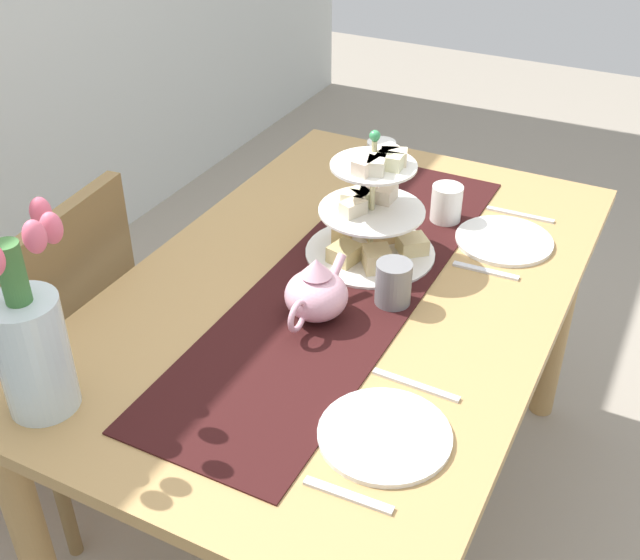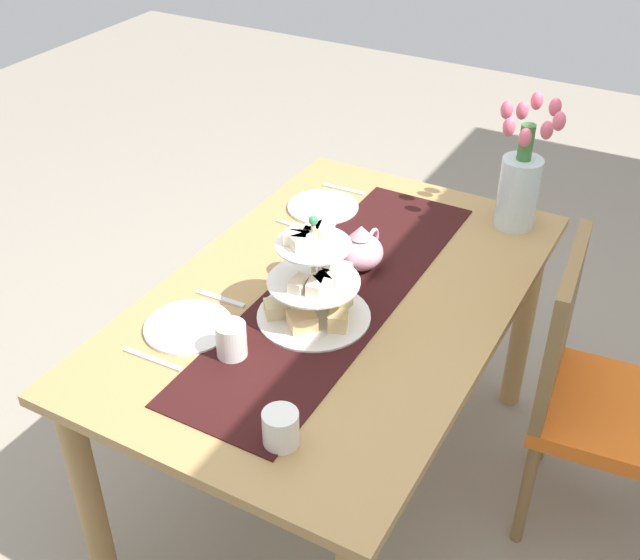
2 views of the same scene
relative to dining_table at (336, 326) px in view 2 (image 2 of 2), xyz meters
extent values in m
plane|color=gray|center=(0.00, 0.00, -0.64)|extent=(8.00, 8.00, 0.00)
cube|color=tan|center=(0.00, 0.00, 0.10)|extent=(1.45, 0.91, 0.03)
cylinder|color=tan|center=(-0.65, -0.38, -0.28)|extent=(0.07, 0.07, 0.73)
cylinder|color=tan|center=(0.65, -0.38, -0.28)|extent=(0.07, 0.07, 0.73)
cylinder|color=tan|center=(-0.65, 0.38, -0.28)|extent=(0.07, 0.07, 0.73)
cylinder|color=olive|center=(-0.07, 0.59, -0.44)|extent=(0.04, 0.04, 0.41)
cylinder|color=olive|center=(-0.43, 0.56, -0.44)|extent=(0.04, 0.04, 0.41)
cube|color=orange|center=(-0.26, 0.75, -0.21)|extent=(0.46, 0.46, 0.05)
cube|color=olive|center=(-0.25, 0.57, 0.04)|extent=(0.42, 0.08, 0.45)
cube|color=black|center=(0.00, 0.00, 0.12)|extent=(1.22, 0.34, 0.00)
cylinder|color=beige|center=(0.13, 0.00, 0.26)|extent=(0.01, 0.01, 0.28)
cylinder|color=white|center=(0.13, 0.00, 0.12)|extent=(0.30, 0.30, 0.01)
cylinder|color=white|center=(0.13, 0.00, 0.23)|extent=(0.24, 0.24, 0.01)
cylinder|color=white|center=(0.13, 0.00, 0.34)|extent=(0.19, 0.19, 0.01)
cube|color=#EBC280|center=(0.19, 0.00, 0.15)|extent=(0.09, 0.09, 0.04)
cube|color=#EAC67F|center=(0.15, 0.08, 0.15)|extent=(0.07, 0.06, 0.05)
cube|color=#D5BF7C|center=(0.07, 0.03, 0.14)|extent=(0.08, 0.07, 0.04)
cube|color=#D8C389|center=(0.07, -0.04, 0.15)|extent=(0.09, 0.08, 0.05)
cube|color=beige|center=(0.17, -0.09, 0.14)|extent=(0.09, 0.09, 0.04)
cube|color=beige|center=(0.18, -0.01, 0.25)|extent=(0.06, 0.04, 0.03)
cube|color=beige|center=(0.17, 0.03, 0.25)|extent=(0.06, 0.05, 0.03)
cube|color=beige|center=(0.15, 0.03, 0.25)|extent=(0.06, 0.07, 0.03)
cube|color=beige|center=(0.13, 0.04, 0.25)|extent=(0.04, 0.06, 0.03)
cube|color=beige|center=(0.09, 0.03, 0.25)|extent=(0.07, 0.06, 0.03)
cube|color=beige|center=(0.08, 0.00, 0.36)|extent=(0.06, 0.04, 0.03)
cube|color=beige|center=(0.10, -0.02, 0.36)|extent=(0.06, 0.05, 0.03)
cube|color=#EDE9B8|center=(0.13, -0.04, 0.36)|extent=(0.04, 0.06, 0.03)
cube|color=beige|center=(0.15, -0.04, 0.36)|extent=(0.05, 0.06, 0.03)
cube|color=beige|center=(0.16, -0.01, 0.36)|extent=(0.07, 0.06, 0.03)
sphere|color=#389356|center=(0.13, 0.00, 0.41)|extent=(0.02, 0.02, 0.02)
ellipsoid|color=#E5A8BC|center=(-0.14, 0.00, 0.17)|extent=(0.13, 0.13, 0.10)
cone|color=#E5A8BC|center=(-0.14, 0.00, 0.24)|extent=(0.06, 0.06, 0.04)
cylinder|color=#E5A8BC|center=(-0.05, 0.00, 0.18)|extent=(0.07, 0.02, 0.06)
torus|color=#E5A8BC|center=(-0.22, 0.00, 0.17)|extent=(0.07, 0.01, 0.07)
cylinder|color=silver|center=(-0.59, 0.31, 0.23)|extent=(0.12, 0.12, 0.22)
cylinder|color=#3D7538|center=(-0.59, 0.31, 0.39)|extent=(0.04, 0.04, 0.12)
ellipsoid|color=#E5607A|center=(-0.50, 0.33, 0.45)|extent=(0.04, 0.04, 0.06)
ellipsoid|color=#E5607A|center=(-0.54, 0.40, 0.50)|extent=(0.04, 0.04, 0.06)
ellipsoid|color=#E5607A|center=(-0.58, 0.37, 0.45)|extent=(0.04, 0.04, 0.06)
ellipsoid|color=#E5607A|center=(-0.67, 0.36, 0.49)|extent=(0.04, 0.04, 0.06)
ellipsoid|color=#E5607A|center=(-0.69, 0.30, 0.49)|extent=(0.04, 0.04, 0.06)
ellipsoid|color=#E5607A|center=(-0.65, 0.27, 0.46)|extent=(0.04, 0.04, 0.06)
ellipsoid|color=#E5607A|center=(-0.60, 0.24, 0.48)|extent=(0.04, 0.04, 0.06)
ellipsoid|color=#E5607A|center=(-0.53, 0.27, 0.46)|extent=(0.04, 0.04, 0.06)
cylinder|color=white|center=(0.55, 0.16, 0.16)|extent=(0.08, 0.08, 0.08)
cylinder|color=white|center=(-0.40, -0.26, 0.12)|extent=(0.23, 0.23, 0.01)
cube|color=silver|center=(-0.54, -0.26, 0.12)|extent=(0.02, 0.15, 0.01)
cube|color=silver|center=(-0.25, -0.26, 0.12)|extent=(0.02, 0.17, 0.01)
cylinder|color=white|center=(0.32, -0.26, 0.12)|extent=(0.23, 0.23, 0.01)
cube|color=silver|center=(0.18, -0.26, 0.12)|extent=(0.02, 0.15, 0.01)
cube|color=silver|center=(0.47, -0.26, 0.12)|extent=(0.02, 0.17, 0.01)
cylinder|color=slate|center=(-0.03, -0.12, 0.17)|extent=(0.08, 0.08, 0.09)
cylinder|color=white|center=(0.36, -0.10, 0.16)|extent=(0.08, 0.08, 0.09)
camera|label=1|loc=(-1.30, -0.60, 1.08)|focal=44.23mm
camera|label=2|loc=(1.56, 0.81, 1.37)|focal=44.24mm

